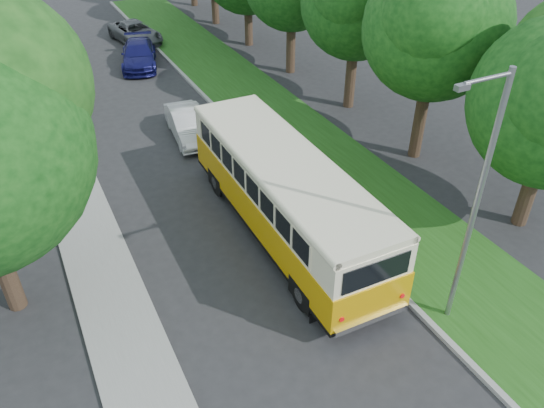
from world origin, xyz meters
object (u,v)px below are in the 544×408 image
lamppost_near (475,201)px  vintage_bus (285,197)px  car_white (188,124)px  car_grey (135,32)px  car_blue (139,55)px  car_silver (230,133)px  lamppost_far (33,52)px

lamppost_near → vintage_bus: size_ratio=0.72×
lamppost_near → car_white: size_ratio=1.84×
car_grey → car_blue: bearing=-112.1°
car_white → car_silver: bearing=-45.3°
vintage_bus → car_grey: size_ratio=2.15×
lamppost_near → car_blue: 26.17m
lamppost_far → car_white: size_ratio=1.73×
car_grey → lamppost_far: bearing=-131.4°
lamppost_near → car_white: 15.67m
lamppost_near → vintage_bus: bearing=112.2°
lamppost_near → lamppost_far: bearing=115.7°
lamppost_far → car_silver: 9.73m
car_silver → car_grey: car_grey is taller
lamppost_far → vintage_bus: bearing=-62.7°
car_grey → lamppost_near: bearing=-97.1°
car_white → car_blue: size_ratio=0.84×
car_blue → car_white: bearing=-77.1°
vintage_bus → car_blue: vintage_bus is taller
lamppost_near → car_grey: 30.91m
lamppost_far → car_silver: (7.36, -5.38, -3.42)m
lamppost_near → car_blue: lamppost_near is taller
lamppost_far → vintage_bus: size_ratio=0.68×
lamppost_near → car_silver: lamppost_near is taller
lamppost_near → car_blue: (-2.50, 25.80, -3.62)m
car_silver → vintage_bus: bearing=-86.0°
lamppost_far → car_blue: (6.40, 7.30, -3.36)m
lamppost_far → car_silver: size_ratio=1.84×
vintage_bus → car_blue: (-0.06, 19.83, -0.90)m
lamppost_far → car_white: (5.89, -3.57, -3.40)m
lamppost_near → lamppost_far: size_ratio=1.07×
lamppost_far → car_white: 7.68m
car_silver → car_white: car_white is taller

